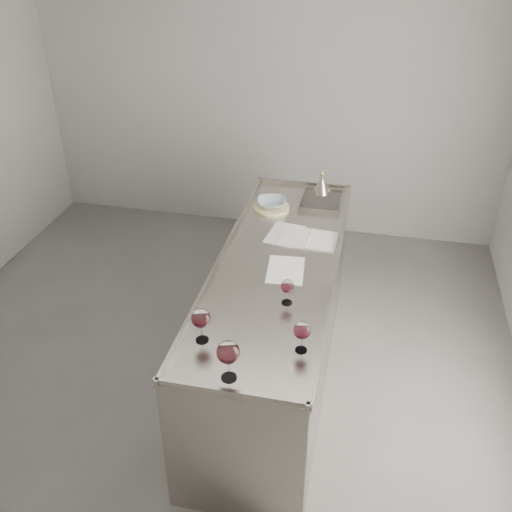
% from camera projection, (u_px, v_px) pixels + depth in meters
% --- Properties ---
extents(room_shell, '(4.54, 5.04, 2.84)m').
position_uv_depth(room_shell, '(183.00, 212.00, 3.26)').
color(room_shell, '#52504D').
rests_on(room_shell, ground).
extents(counter, '(0.77, 2.42, 0.97)m').
position_uv_depth(counter, '(276.00, 319.00, 3.91)').
color(counter, '#9C948C').
rests_on(counter, ground).
extents(wine_glass_left, '(0.10, 0.10, 0.20)m').
position_uv_depth(wine_glass_left, '(201.00, 319.00, 2.93)').
color(wine_glass_left, white).
rests_on(wine_glass_left, counter).
extents(wine_glass_middle, '(0.11, 0.11, 0.22)m').
position_uv_depth(wine_glass_middle, '(228.00, 353.00, 2.69)').
color(wine_glass_middle, white).
rests_on(wine_glass_middle, counter).
extents(wine_glass_right, '(0.09, 0.09, 0.18)m').
position_uv_depth(wine_glass_right, '(302.00, 331.00, 2.87)').
color(wine_glass_right, white).
rests_on(wine_glass_right, counter).
extents(wine_glass_small, '(0.08, 0.08, 0.16)m').
position_uv_depth(wine_glass_small, '(287.00, 287.00, 3.23)').
color(wine_glass_small, white).
rests_on(wine_glass_small, counter).
extents(notebook, '(0.40, 0.30, 0.02)m').
position_uv_depth(notebook, '(309.00, 239.00, 3.90)').
color(notebook, white).
rests_on(notebook, counter).
extents(loose_paper_top, '(0.26, 0.34, 0.00)m').
position_uv_depth(loose_paper_top, '(285.00, 234.00, 3.96)').
color(loose_paper_top, silver).
rests_on(loose_paper_top, counter).
extents(loose_paper_under, '(0.25, 0.34, 0.00)m').
position_uv_depth(loose_paper_under, '(286.00, 270.00, 3.57)').
color(loose_paper_under, white).
rests_on(loose_paper_under, counter).
extents(trivet, '(0.29, 0.29, 0.02)m').
position_uv_depth(trivet, '(272.00, 207.00, 4.29)').
color(trivet, '#C7BC81').
rests_on(trivet, counter).
extents(ceramic_bowl, '(0.26, 0.26, 0.05)m').
position_uv_depth(ceramic_bowl, '(272.00, 203.00, 4.27)').
color(ceramic_bowl, '#97A7AF').
rests_on(ceramic_bowl, trivet).
extents(wine_funnel, '(0.14, 0.14, 0.20)m').
position_uv_depth(wine_funnel, '(322.00, 186.00, 4.49)').
color(wine_funnel, '#AEA69A').
rests_on(wine_funnel, counter).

